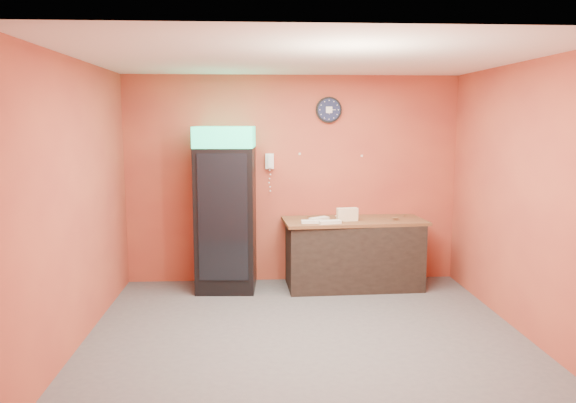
{
  "coord_description": "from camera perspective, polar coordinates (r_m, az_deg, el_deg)",
  "views": [
    {
      "loc": [
        -0.52,
        -5.58,
        2.2
      ],
      "look_at": [
        -0.14,
        0.6,
        1.3
      ],
      "focal_mm": 35.0,
      "sensor_mm": 36.0,
      "label": 1
    }
  ],
  "objects": [
    {
      "name": "kitchen_tool",
      "position": [
        7.59,
        5.92,
        -1.36
      ],
      "size": [
        0.06,
        0.06,
        0.06
      ],
      "primitive_type": "cylinder",
      "color": "silver",
      "rests_on": "butcher_paper"
    },
    {
      "name": "left_wall",
      "position": [
        5.9,
        -20.51,
        -0.07
      ],
      "size": [
        0.02,
        4.0,
        2.8
      ],
      "primitive_type": "cube",
      "color": "#BB5234",
      "rests_on": "floor"
    },
    {
      "name": "ceiling",
      "position": [
        5.64,
        1.88,
        14.35
      ],
      "size": [
        4.5,
        4.0,
        0.02
      ],
      "primitive_type": "cube",
      "color": "white",
      "rests_on": "back_wall"
    },
    {
      "name": "right_wall",
      "position": [
        6.28,
        22.7,
        0.29
      ],
      "size": [
        0.02,
        4.0,
        2.8
      ],
      "primitive_type": "cube",
      "color": "#BB5234",
      "rests_on": "floor"
    },
    {
      "name": "wrapped_sandwich_left",
      "position": [
        7.11,
        2.41,
        -2.06
      ],
      "size": [
        0.26,
        0.1,
        0.04
      ],
      "primitive_type": "cube",
      "rotation": [
        0.0,
        0.0,
        -0.01
      ],
      "color": "silver",
      "rests_on": "butcher_paper"
    },
    {
      "name": "wall_clock",
      "position": [
        7.62,
        4.17,
        9.27
      ],
      "size": [
        0.35,
        0.06,
        0.35
      ],
      "color": "black",
      "rests_on": "back_wall"
    },
    {
      "name": "wrapped_sandwich_mid",
      "position": [
        7.09,
        4.26,
        -2.09
      ],
      "size": [
        0.3,
        0.17,
        0.04
      ],
      "primitive_type": "cube",
      "rotation": [
        0.0,
        0.0,
        0.23
      ],
      "color": "silver",
      "rests_on": "butcher_paper"
    },
    {
      "name": "beverage_cooler",
      "position": [
        7.29,
        -6.31,
        -0.98
      ],
      "size": [
        0.78,
        0.79,
        2.12
      ],
      "rotation": [
        0.0,
        0.0,
        -0.05
      ],
      "color": "black",
      "rests_on": "floor"
    },
    {
      "name": "back_wall",
      "position": [
        7.64,
        0.44,
        2.24
      ],
      "size": [
        4.5,
        0.02,
        2.8
      ],
      "primitive_type": "cube",
      "color": "#BB5234",
      "rests_on": "floor"
    },
    {
      "name": "floor",
      "position": [
        6.02,
        1.75,
        -13.18
      ],
      "size": [
        4.5,
        4.5,
        0.0
      ],
      "primitive_type": "plane",
      "color": "#47474C",
      "rests_on": "ground"
    },
    {
      "name": "prep_counter",
      "position": [
        7.52,
        6.65,
        -5.37
      ],
      "size": [
        1.77,
        0.84,
        0.87
      ],
      "primitive_type": "cube",
      "rotation": [
        0.0,
        0.0,
        0.04
      ],
      "color": "black",
      "rests_on": "floor"
    },
    {
      "name": "wall_phone",
      "position": [
        7.55,
        -1.88,
        4.11
      ],
      "size": [
        0.11,
        0.1,
        0.21
      ],
      "color": "white",
      "rests_on": "back_wall"
    },
    {
      "name": "sub_roll_stack",
      "position": [
        7.29,
        6.05,
        -1.31
      ],
      "size": [
        0.28,
        0.13,
        0.17
      ],
      "rotation": [
        0.0,
        0.0,
        0.14
      ],
      "color": "#F3E6BD",
      "rests_on": "butcher_paper"
    },
    {
      "name": "wrapped_sandwich_right",
      "position": [
        7.31,
        3.18,
        -1.77
      ],
      "size": [
        0.28,
        0.24,
        0.04
      ],
      "primitive_type": "cube",
      "rotation": [
        0.0,
        0.0,
        0.61
      ],
      "color": "silver",
      "rests_on": "butcher_paper"
    },
    {
      "name": "butcher_paper",
      "position": [
        7.43,
        6.71,
        -1.96
      ],
      "size": [
        1.89,
        0.91,
        0.04
      ],
      "primitive_type": "cube",
      "rotation": [
        0.0,
        0.0,
        0.07
      ],
      "color": "brown",
      "rests_on": "prep_counter"
    }
  ]
}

